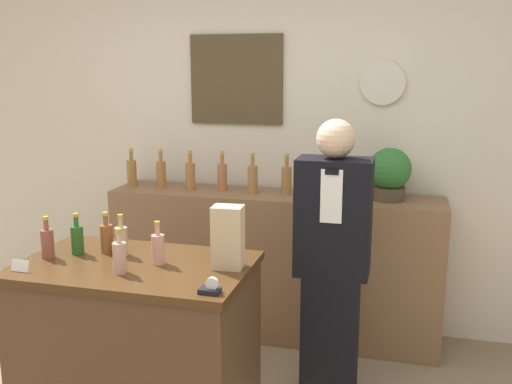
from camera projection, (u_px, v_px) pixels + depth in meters
back_wall at (264, 138)px, 4.08m from camera, size 5.20×0.09×2.70m
back_shelf at (273, 265)px, 3.97m from camera, size 2.26×0.43×1.01m
display_counter at (138, 349)px, 2.88m from camera, size 1.14×0.70×0.91m
shopkeeper at (332, 264)px, 3.13m from camera, size 0.40×0.25×1.59m
potted_plant at (390, 173)px, 3.65m from camera, size 0.27×0.27×0.34m
paper_bag at (228, 237)px, 2.70m from camera, size 0.15×0.12×0.30m
tape_dispenser at (211, 288)px, 2.41m from camera, size 0.09×0.06×0.07m
price_card_left at (20, 266)px, 2.67m from camera, size 0.09×0.02×0.06m
counter_bottle_0 at (47, 242)px, 2.86m from camera, size 0.06×0.06×0.21m
counter_bottle_1 at (77, 239)px, 2.92m from camera, size 0.06×0.06×0.21m
counter_bottle_2 at (107, 237)px, 2.94m from camera, size 0.06×0.06×0.21m
counter_bottle_3 at (121, 240)px, 2.89m from camera, size 0.06×0.06×0.21m
counter_bottle_4 at (120, 256)px, 2.64m from camera, size 0.06×0.06×0.21m
counter_bottle_5 at (158, 248)px, 2.76m from camera, size 0.06×0.06×0.21m
shelf_bottle_0 at (132, 172)px, 4.11m from camera, size 0.07×0.07×0.28m
shelf_bottle_1 at (161, 173)px, 4.05m from camera, size 0.07×0.07×0.28m
shelf_bottle_2 at (190, 175)px, 3.98m from camera, size 0.07×0.07×0.28m
shelf_bottle_3 at (222, 176)px, 3.95m from camera, size 0.07×0.07×0.28m
shelf_bottle_4 at (253, 178)px, 3.86m from camera, size 0.07×0.07×0.28m
shelf_bottle_5 at (286, 179)px, 3.83m from camera, size 0.07×0.07×0.28m
shelf_bottle_6 at (320, 181)px, 3.76m from camera, size 0.07×0.07×0.28m
shelf_bottle_7 at (355, 183)px, 3.72m from camera, size 0.07×0.07×0.28m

